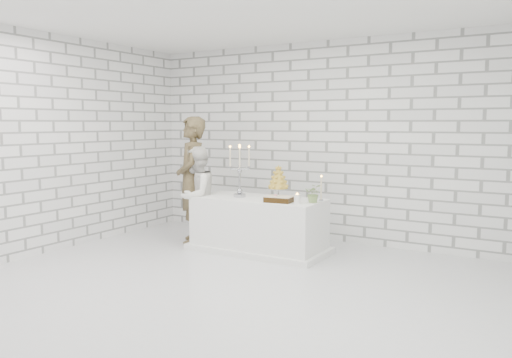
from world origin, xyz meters
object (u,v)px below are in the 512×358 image
(groom, at_px, (192,180))
(croquembouche, at_px, (278,182))
(bride, at_px, (196,196))
(candelabra, at_px, (240,171))
(cake_table, at_px, (259,225))

(groom, xyz_separation_m, croquembouche, (1.41, 0.08, 0.05))
(groom, relative_size, bride, 1.30)
(bride, xyz_separation_m, candelabra, (0.68, 0.10, 0.40))
(cake_table, height_order, croquembouche, croquembouche)
(bride, height_order, candelabra, candelabra)
(cake_table, bearing_deg, croquembouche, 9.79)
(candelabra, xyz_separation_m, croquembouche, (0.56, 0.10, -0.13))
(croquembouche, bearing_deg, candelabra, -169.81)
(groom, relative_size, candelabra, 2.54)
(bride, bearing_deg, candelabra, 91.95)
(cake_table, xyz_separation_m, bride, (-0.96, -0.15, 0.35))
(bride, bearing_deg, groom, -130.93)
(cake_table, relative_size, croquembouche, 3.82)
(cake_table, relative_size, bride, 1.24)
(cake_table, height_order, groom, groom)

